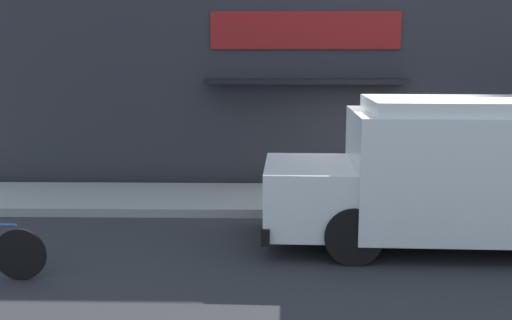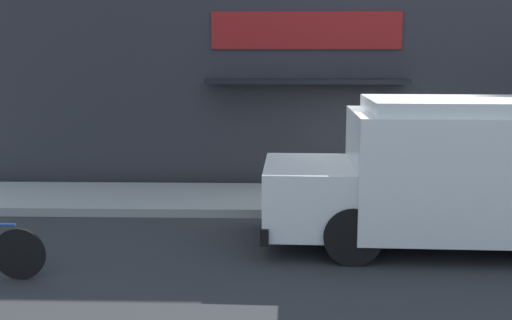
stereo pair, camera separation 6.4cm
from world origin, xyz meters
TOP-DOWN VIEW (x-y plane):
  - ground_plane at (0.00, 0.00)m, footprint 70.00×70.00m
  - sidewalk at (0.00, 1.13)m, footprint 28.00×2.26m
  - storefront at (-0.04, 2.60)m, footprint 17.45×0.86m
  - school_bus at (1.32, -1.50)m, footprint 6.74×2.72m

SIDE VIEW (x-z plane):
  - ground_plane at x=0.00m, z-range 0.00..0.00m
  - sidewalk at x=0.00m, z-range 0.00..0.16m
  - school_bus at x=1.32m, z-range 0.06..2.31m
  - storefront at x=-0.04m, z-range 0.00..5.63m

